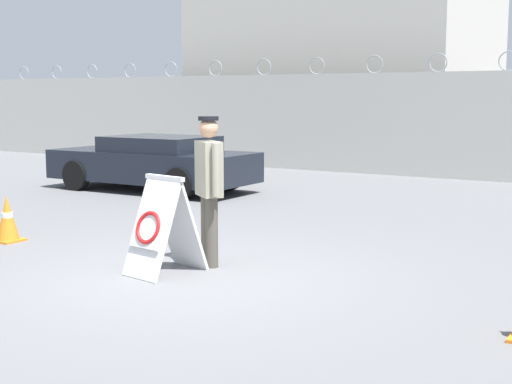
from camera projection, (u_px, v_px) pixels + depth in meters
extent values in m
plane|color=slate|center=(191.00, 276.00, 8.07)|extent=(90.00, 90.00, 0.00)
cube|color=beige|center=(470.00, 126.00, 17.25)|extent=(36.00, 0.30, 2.62)
torus|color=gray|center=(24.00, 73.00, 25.44)|extent=(0.47, 0.03, 0.47)
torus|color=gray|center=(57.00, 72.00, 24.55)|extent=(0.47, 0.03, 0.47)
torus|color=gray|center=(92.00, 71.00, 23.67)|extent=(0.47, 0.03, 0.47)
torus|color=gray|center=(130.00, 70.00, 22.79)|extent=(0.47, 0.03, 0.47)
torus|color=gray|center=(171.00, 69.00, 21.90)|extent=(0.47, 0.03, 0.47)
torus|color=gray|center=(215.00, 68.00, 21.02)|extent=(0.47, 0.03, 0.47)
torus|color=gray|center=(264.00, 67.00, 20.14)|extent=(0.47, 0.03, 0.47)
torus|color=gray|center=(317.00, 66.00, 19.25)|extent=(0.47, 0.03, 0.47)
torus|color=gray|center=(374.00, 64.00, 18.37)|extent=(0.47, 0.03, 0.47)
torus|color=gray|center=(438.00, 63.00, 17.49)|extent=(0.47, 0.03, 0.47)
torus|color=gray|center=(509.00, 61.00, 16.60)|extent=(0.47, 0.03, 0.47)
cube|color=beige|center=(348.00, 72.00, 24.09)|extent=(8.83, 6.82, 5.67)
cube|color=white|center=(152.00, 229.00, 8.03)|extent=(0.63, 0.52, 1.10)
cube|color=white|center=(178.00, 224.00, 8.33)|extent=(0.63, 0.52, 1.10)
cube|color=white|center=(164.00, 178.00, 8.10)|extent=(0.61, 0.16, 0.05)
cube|color=white|center=(149.00, 227.00, 8.00)|extent=(0.51, 0.26, 0.46)
torus|color=red|center=(148.00, 228.00, 7.99)|extent=(0.41, 0.24, 0.38)
cylinder|color=#514C42|center=(212.00, 232.00, 8.45)|extent=(0.15, 0.15, 0.85)
cylinder|color=#514C42|center=(207.00, 230.00, 8.62)|extent=(0.15, 0.15, 0.85)
cube|color=gray|center=(209.00, 169.00, 8.43)|extent=(0.49, 0.44, 0.65)
sphere|color=tan|center=(208.00, 128.00, 8.37)|extent=(0.23, 0.23, 0.23)
cylinder|color=gray|center=(216.00, 170.00, 8.18)|extent=(0.09, 0.09, 0.62)
cylinder|color=gray|center=(210.00, 167.00, 8.72)|extent=(0.28, 0.33, 0.60)
cylinder|color=black|center=(208.00, 118.00, 8.35)|extent=(0.24, 0.24, 0.05)
cube|color=orange|center=(8.00, 240.00, 10.01)|extent=(0.37, 0.37, 0.03)
cone|color=orange|center=(7.00, 217.00, 9.97)|extent=(0.31, 0.31, 0.62)
cylinder|color=white|center=(7.00, 215.00, 9.97)|extent=(0.16, 0.16, 0.09)
cylinder|color=black|center=(76.00, 175.00, 15.37)|extent=(0.65, 0.21, 0.65)
cylinder|color=black|center=(130.00, 169.00, 16.83)|extent=(0.65, 0.21, 0.65)
cylinder|color=black|center=(180.00, 184.00, 13.93)|extent=(0.65, 0.21, 0.65)
cylinder|color=black|center=(229.00, 175.00, 15.39)|extent=(0.65, 0.21, 0.65)
cube|color=black|center=(152.00, 165.00, 15.35)|extent=(4.55, 1.91, 0.63)
cube|color=black|center=(160.00, 144.00, 15.17)|extent=(2.19, 1.69, 0.32)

